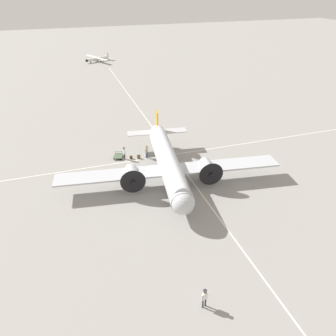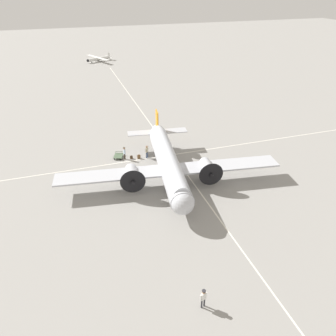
# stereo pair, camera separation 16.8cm
# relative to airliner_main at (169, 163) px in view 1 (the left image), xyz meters

# --- Properties ---
(ground_plane) EXTENTS (300.00, 300.00, 0.00)m
(ground_plane) POSITION_rel_airliner_main_xyz_m (-0.05, -0.38, -2.45)
(ground_plane) COLOR gray
(apron_line_eastwest) EXTENTS (120.00, 0.16, 0.01)m
(apron_line_eastwest) POSITION_rel_airliner_main_xyz_m (-0.05, -6.31, -2.45)
(apron_line_eastwest) COLOR silver
(apron_line_eastwest) RESTS_ON ground_plane
(apron_line_northsouth) EXTENTS (0.16, 120.00, 0.01)m
(apron_line_northsouth) POSITION_rel_airliner_main_xyz_m (-2.69, -0.38, -2.45)
(apron_line_northsouth) COLOR silver
(apron_line_northsouth) RESTS_ON ground_plane
(airliner_main) EXTENTS (26.29, 19.32, 5.56)m
(airliner_main) POSITION_rel_airliner_main_xyz_m (0.00, 0.00, 0.00)
(airliner_main) COLOR silver
(airliner_main) RESTS_ON ground_plane
(crew_foreground) EXTENTS (0.58, 0.37, 1.78)m
(crew_foreground) POSITION_rel_airliner_main_xyz_m (3.03, 17.57, -1.33)
(crew_foreground) COLOR #2D2D33
(crew_foreground) RESTS_ON ground_plane
(passenger_boarding) EXTENTS (0.50, 0.44, 1.84)m
(passenger_boarding) POSITION_rel_airliner_main_xyz_m (0.96, -6.56, -1.33)
(passenger_boarding) COLOR navy
(passenger_boarding) RESTS_ON ground_plane
(ramp_agent) EXTENTS (0.33, 0.59, 1.76)m
(ramp_agent) POSITION_rel_airliner_main_xyz_m (3.95, -7.13, -1.34)
(ramp_agent) COLOR #473D2D
(ramp_agent) RESTS_ON ground_plane
(suitcase_near_door) EXTENTS (0.35, 0.15, 0.46)m
(suitcase_near_door) POSITION_rel_airliner_main_xyz_m (3.08, -6.96, -2.24)
(suitcase_near_door) COLOR #47331E
(suitcase_near_door) RESTS_ON ground_plane
(suitcase_upright_spare) EXTENTS (0.42, 0.19, 0.59)m
(suitcase_upright_spare) POSITION_rel_airliner_main_xyz_m (2.08, -6.69, -2.17)
(suitcase_upright_spare) COLOR brown
(suitcase_upright_spare) RESTS_ON ground_plane
(baggage_cart) EXTENTS (1.66, 1.92, 0.56)m
(baggage_cart) POSITION_rel_airliner_main_xyz_m (4.68, -7.83, -2.18)
(baggage_cart) COLOR #4C6047
(baggage_cart) RESTS_ON ground_plane
(light_aircraft_distant) EXTENTS (7.95, 10.21, 2.06)m
(light_aircraft_distant) POSITION_rel_airliner_main_xyz_m (-0.70, -69.17, -1.61)
(light_aircraft_distant) COLOR white
(light_aircraft_distant) RESTS_ON ground_plane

